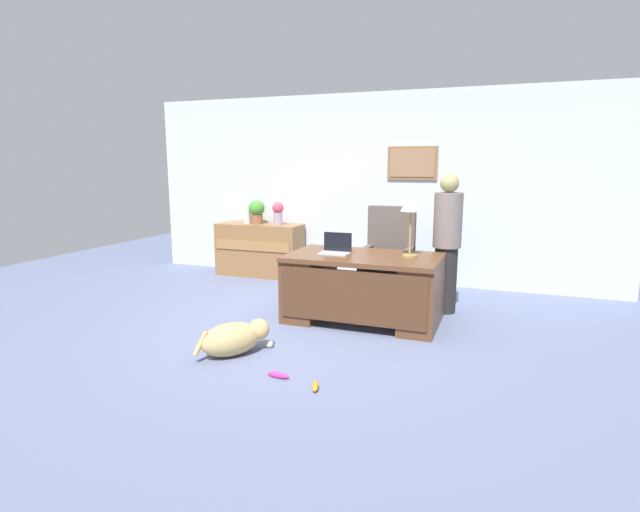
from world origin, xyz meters
TOP-DOWN VIEW (x-y plane):
  - ground_plane at (0.00, 0.00)m, footprint 12.00×12.00m
  - back_wall at (0.00, 2.60)m, footprint 7.00×0.16m
  - desk at (0.48, 0.58)m, footprint 1.63×0.96m
  - credenza at (-1.64, 2.25)m, footprint 1.32×0.50m
  - armchair at (0.54, 1.54)m, footprint 0.60×0.59m
  - person_standing at (1.28, 1.25)m, footprint 0.32×0.32m
  - dog_lying at (-0.33, -0.78)m, footprint 0.57×0.65m
  - laptop at (0.16, 0.60)m, footprint 0.32×0.22m
  - desk_lamp at (0.96, 0.66)m, footprint 0.22×0.22m
  - vase_with_flowers at (-1.32, 2.25)m, footprint 0.17×0.17m
  - vase_empty at (-1.85, 2.25)m, footprint 0.11×0.11m
  - potted_plant at (-1.68, 2.25)m, footprint 0.24×0.24m
  - dog_toy_ball at (-0.11, -0.52)m, footprint 0.07×0.07m
  - dog_toy_bone at (0.26, -1.10)m, footprint 0.20×0.06m
  - dog_toy_plush at (0.61, -1.19)m, footprint 0.10×0.17m

SIDE VIEW (x-z plane):
  - ground_plane at x=0.00m, z-range 0.00..0.00m
  - dog_toy_bone at x=0.26m, z-range 0.00..0.05m
  - dog_toy_plush at x=0.61m, z-range 0.00..0.05m
  - dog_toy_ball at x=-0.11m, z-range 0.00..0.07m
  - dog_lying at x=-0.33m, z-range 0.01..0.31m
  - desk at x=0.48m, z-range 0.03..0.76m
  - credenza at x=-1.64m, z-range 0.00..0.80m
  - armchair at x=0.54m, z-range -0.07..1.10m
  - laptop at x=0.16m, z-range 0.68..0.90m
  - person_standing at x=1.28m, z-range 0.02..1.62m
  - vase_empty at x=-1.85m, z-range 0.80..1.09m
  - vase_with_flowers at x=-1.32m, z-range 0.82..1.16m
  - potted_plant at x=-1.68m, z-range 0.82..1.18m
  - desk_lamp at x=0.96m, z-range 0.93..1.60m
  - back_wall at x=0.00m, z-range 0.00..2.70m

